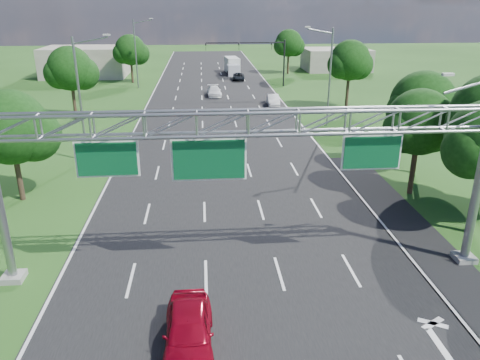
{
  "coord_description": "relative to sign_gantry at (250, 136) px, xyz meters",
  "views": [
    {
      "loc": [
        -1.71,
        -8.06,
        12.54
      ],
      "look_at": [
        0.12,
        14.68,
        3.77
      ],
      "focal_mm": 35.0,
      "sensor_mm": 36.0,
      "label": 1
    }
  ],
  "objects": [
    {
      "name": "streetlight_l_far",
      "position": [
        -11.63,
        53.0,
        -1.31
      ],
      "size": [
        2.97,
        0.22,
        10.16
      ],
      "color": "gray",
      "rests_on": "ground"
    },
    {
      "name": "tree_verge_re",
      "position": [
        13.75,
        66.04,
        -1.7
      ],
      "size": [
        5.76,
        4.8,
        7.84
      ],
      "color": "#2D2116",
      "rests_on": "ground"
    },
    {
      "name": "box_truck",
      "position": [
        3.55,
        66.96,
        -5.54
      ],
      "size": [
        2.69,
        7.64,
        2.83
      ],
      "rotation": [
        0.0,
        0.0,
        0.1
      ],
      "color": "silver",
      "rests_on": "ground"
    },
    {
      "name": "car_queue_b",
      "position": [
        4.1,
        59.32,
        -6.31
      ],
      "size": [
        2.36,
        4.39,
        1.17
      ],
      "primitive_type": "imported",
      "rotation": [
        0.0,
        0.0,
        -0.1
      ],
      "color": "black",
      "rests_on": "ground"
    },
    {
      "name": "building_right",
      "position": [
        23.67,
        70.0,
        -4.89
      ],
      "size": [
        12.0,
        9.0,
        4.0
      ],
      "primitive_type": "cube",
      "color": "gray",
      "rests_on": "ground"
    },
    {
      "name": "road",
      "position": [
        -0.33,
        18.0,
        -6.89
      ],
      "size": [
        18.0,
        180.0,
        0.02
      ],
      "primitive_type": "cube",
      "color": "black",
      "rests_on": "ground"
    },
    {
      "name": "sign_gantry",
      "position": [
        0.0,
        0.0,
        0.0
      ],
      "size": [
        23.5,
        1.0,
        9.56
      ],
      "color": "gray",
      "rests_on": "ground"
    },
    {
      "name": "ground",
      "position": [
        -0.33,
        18.0,
        -6.89
      ],
      "size": [
        220.0,
        220.0,
        0.0
      ],
      "primitive_type": "plane",
      "color": "#204815",
      "rests_on": "ground"
    },
    {
      "name": "tree_verge_lc",
      "position": [
        -13.25,
        58.04,
        -1.92
      ],
      "size": [
        5.76,
        4.8,
        7.62
      ],
      "color": "#2D2116",
      "rests_on": "ground"
    },
    {
      "name": "traffic_signal",
      "position": [
        7.15,
        53.0,
        -1.72
      ],
      "size": [
        12.21,
        0.24,
        7.0
      ],
      "color": "black",
      "rests_on": "ground"
    },
    {
      "name": "red_coupe",
      "position": [
        -2.83,
        -5.42,
        -6.09
      ],
      "size": [
        1.92,
        4.69,
        1.59
      ],
      "primitive_type": "imported",
      "rotation": [
        0.0,
        0.0,
        0.01
      ],
      "color": "maroon",
      "rests_on": "ground"
    },
    {
      "name": "streetlight_r_mid",
      "position": [
        10.97,
        28.0,
        -1.31
      ],
      "size": [
        2.97,
        0.22,
        10.16
      ],
      "color": "gray",
      "rests_on": "ground"
    },
    {
      "name": "building_left",
      "position": [
        -22.33,
        66.0,
        -4.39
      ],
      "size": [
        14.0,
        10.0,
        5.0
      ],
      "primitive_type": "cube",
      "color": "gray",
      "rests_on": "ground"
    },
    {
      "name": "tree_cluster_right",
      "position": [
        14.47,
        7.19,
        -1.58
      ],
      "size": [
        9.91,
        14.6,
        8.68
      ],
      "color": "#2D2116",
      "rests_on": "ground"
    },
    {
      "name": "road_flare",
      "position": [
        9.87,
        2.0,
        -6.89
      ],
      "size": [
        3.0,
        30.0,
        0.02
      ],
      "primitive_type": "cube",
      "color": "black",
      "rests_on": "ground"
    },
    {
      "name": "car_queue_d",
      "position": [
        6.94,
        38.76,
        -6.22
      ],
      "size": [
        1.57,
        4.12,
        1.34
      ],
      "primitive_type": "imported",
      "rotation": [
        0.0,
        0.0,
        -0.04
      ],
      "color": "silver",
      "rests_on": "ground"
    },
    {
      "name": "tree_verge_rd",
      "position": [
        15.75,
        36.04,
        -1.26
      ],
      "size": [
        5.76,
        4.8,
        8.28
      ],
      "color": "#2D2116",
      "rests_on": "ground"
    },
    {
      "name": "tree_verge_la",
      "position": [
        -14.25,
        10.04,
        -2.13
      ],
      "size": [
        5.76,
        4.8,
        7.4
      ],
      "color": "#2D2116",
      "rests_on": "ground"
    },
    {
      "name": "car_queue_a",
      "position": [
        -0.4,
        45.67,
        -6.23
      ],
      "size": [
        2.06,
        4.63,
        1.32
      ],
      "primitive_type": "imported",
      "rotation": [
        0.0,
        0.0,
        0.05
      ],
      "color": "white",
      "rests_on": "ground"
    },
    {
      "name": "tree_verge_lb",
      "position": [
        -16.25,
        33.04,
        -1.48
      ],
      "size": [
        5.76,
        4.8,
        8.06
      ],
      "color": "#2D2116",
      "rests_on": "ground"
    },
    {
      "name": "streetlight_l_near",
      "position": [
        -11.63,
        18.0,
        -1.31
      ],
      "size": [
        2.97,
        0.22,
        10.16
      ],
      "color": "gray",
      "rests_on": "ground"
    }
  ]
}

